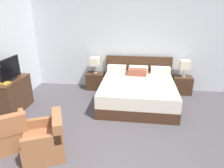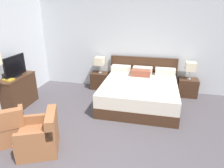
{
  "view_description": "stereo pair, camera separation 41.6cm",
  "coord_description": "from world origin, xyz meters",
  "px_view_note": "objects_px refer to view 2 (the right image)",
  "views": [
    {
      "loc": [
        0.59,
        -2.4,
        2.51
      ],
      "look_at": [
        -0.0,
        2.06,
        0.75
      ],
      "focal_mm": 32.0,
      "sensor_mm": 36.0,
      "label": 1
    },
    {
      "loc": [
        1.0,
        -2.33,
        2.51
      ],
      "look_at": [
        -0.0,
        2.06,
        0.75
      ],
      "focal_mm": 32.0,
      "sensor_mm": 36.0,
      "label": 2
    }
  ],
  "objects_px": {
    "table_lamp_right": "(191,67)",
    "book_red_cover": "(8,80)",
    "bed": "(139,92)",
    "armchair_by_window": "(7,128)",
    "dresser": "(18,91)",
    "armchair_companion": "(40,137)",
    "tv": "(15,66)",
    "nightstand_right": "(187,87)",
    "table_lamp_left": "(100,61)",
    "nightstand_left": "(100,80)"
  },
  "relations": [
    {
      "from": "armchair_by_window",
      "to": "tv",
      "type": "bearing_deg",
      "value": 116.8
    },
    {
      "from": "nightstand_left",
      "to": "armchair_by_window",
      "type": "height_order",
      "value": "armchair_by_window"
    },
    {
      "from": "bed",
      "to": "armchair_by_window",
      "type": "height_order",
      "value": "bed"
    },
    {
      "from": "dresser",
      "to": "book_red_cover",
      "type": "distance_m",
      "value": 0.51
    },
    {
      "from": "table_lamp_left",
      "to": "table_lamp_right",
      "type": "distance_m",
      "value": 2.69
    },
    {
      "from": "tv",
      "to": "armchair_by_window",
      "type": "height_order",
      "value": "tv"
    },
    {
      "from": "nightstand_right",
      "to": "armchair_by_window",
      "type": "bearing_deg",
      "value": -140.84
    },
    {
      "from": "bed",
      "to": "nightstand_left",
      "type": "xyz_separation_m",
      "value": [
        -1.35,
        0.78,
        -0.06
      ]
    },
    {
      "from": "tv",
      "to": "book_red_cover",
      "type": "relative_size",
      "value": 3.19
    },
    {
      "from": "armchair_companion",
      "to": "table_lamp_left",
      "type": "bearing_deg",
      "value": 85.83
    },
    {
      "from": "table_lamp_left",
      "to": "armchair_companion",
      "type": "bearing_deg",
      "value": -94.17
    },
    {
      "from": "table_lamp_right",
      "to": "dresser",
      "type": "height_order",
      "value": "table_lamp_right"
    },
    {
      "from": "nightstand_right",
      "to": "armchair_by_window",
      "type": "distance_m",
      "value": 4.81
    },
    {
      "from": "table_lamp_right",
      "to": "tv",
      "type": "distance_m",
      "value": 4.73
    },
    {
      "from": "nightstand_right",
      "to": "tv",
      "type": "xyz_separation_m",
      "value": [
        -4.43,
        -1.64,
        0.83
      ]
    },
    {
      "from": "book_red_cover",
      "to": "table_lamp_left",
      "type": "bearing_deg",
      "value": 48.74
    },
    {
      "from": "table_lamp_right",
      "to": "book_red_cover",
      "type": "height_order",
      "value": "table_lamp_right"
    },
    {
      "from": "table_lamp_right",
      "to": "armchair_by_window",
      "type": "distance_m",
      "value": 4.85
    },
    {
      "from": "table_lamp_right",
      "to": "tv",
      "type": "height_order",
      "value": "tv"
    },
    {
      "from": "table_lamp_left",
      "to": "armchair_companion",
      "type": "xyz_separation_m",
      "value": [
        -0.23,
        -3.14,
        -0.62
      ]
    },
    {
      "from": "bed",
      "to": "armchair_by_window",
      "type": "xyz_separation_m",
      "value": [
        -2.38,
        -2.26,
        -0.04
      ]
    },
    {
      "from": "bed",
      "to": "dresser",
      "type": "relative_size",
      "value": 2.01
    },
    {
      "from": "armchair_by_window",
      "to": "table_lamp_left",
      "type": "bearing_deg",
      "value": 71.21
    },
    {
      "from": "table_lamp_right",
      "to": "book_red_cover",
      "type": "relative_size",
      "value": 2.12
    },
    {
      "from": "tv",
      "to": "nightstand_left",
      "type": "bearing_deg",
      "value": 43.22
    },
    {
      "from": "table_lamp_right",
      "to": "armchair_by_window",
      "type": "height_order",
      "value": "table_lamp_right"
    },
    {
      "from": "table_lamp_right",
      "to": "book_red_cover",
      "type": "xyz_separation_m",
      "value": [
        -4.42,
        -1.96,
        -0.05
      ]
    },
    {
      "from": "bed",
      "to": "tv",
      "type": "distance_m",
      "value": 3.29
    },
    {
      "from": "table_lamp_right",
      "to": "tv",
      "type": "xyz_separation_m",
      "value": [
        -4.43,
        -1.64,
        0.19
      ]
    },
    {
      "from": "nightstand_right",
      "to": "table_lamp_left",
      "type": "relative_size",
      "value": 1.09
    },
    {
      "from": "nightstand_right",
      "to": "table_lamp_right",
      "type": "distance_m",
      "value": 0.64
    },
    {
      "from": "armchair_by_window",
      "to": "armchair_companion",
      "type": "relative_size",
      "value": 1.06
    },
    {
      "from": "dresser",
      "to": "book_red_cover",
      "type": "relative_size",
      "value": 4.4
    },
    {
      "from": "nightstand_left",
      "to": "table_lamp_right",
      "type": "xyz_separation_m",
      "value": [
        2.69,
        0.0,
        0.64
      ]
    },
    {
      "from": "tv",
      "to": "nightstand_right",
      "type": "bearing_deg",
      "value": 20.24
    },
    {
      "from": "nightstand_left",
      "to": "dresser",
      "type": "distance_m",
      "value": 2.43
    },
    {
      "from": "armchair_by_window",
      "to": "armchair_companion",
      "type": "distance_m",
      "value": 0.81
    },
    {
      "from": "armchair_by_window",
      "to": "bed",
      "type": "bearing_deg",
      "value": 43.49
    },
    {
      "from": "nightstand_left",
      "to": "tv",
      "type": "distance_m",
      "value": 2.53
    },
    {
      "from": "armchair_by_window",
      "to": "nightstand_left",
      "type": "bearing_deg",
      "value": 71.2
    },
    {
      "from": "nightstand_left",
      "to": "armchair_companion",
      "type": "bearing_deg",
      "value": -94.17
    },
    {
      "from": "armchair_by_window",
      "to": "book_red_cover",
      "type": "bearing_deg",
      "value": 122.75
    },
    {
      "from": "bed",
      "to": "dresser",
      "type": "height_order",
      "value": "bed"
    },
    {
      "from": "table_lamp_left",
      "to": "tv",
      "type": "distance_m",
      "value": 2.4
    },
    {
      "from": "dresser",
      "to": "armchair_companion",
      "type": "xyz_separation_m",
      "value": [
        1.51,
        -1.46,
        -0.15
      ]
    },
    {
      "from": "armchair_companion",
      "to": "table_lamp_right",
      "type": "bearing_deg",
      "value": 47.07
    },
    {
      "from": "nightstand_right",
      "to": "book_red_cover",
      "type": "height_order",
      "value": "book_red_cover"
    },
    {
      "from": "armchair_by_window",
      "to": "armchair_companion",
      "type": "height_order",
      "value": "same"
    },
    {
      "from": "dresser",
      "to": "nightstand_right",
      "type": "bearing_deg",
      "value": 20.79
    },
    {
      "from": "book_red_cover",
      "to": "armchair_companion",
      "type": "height_order",
      "value": "book_red_cover"
    }
  ]
}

